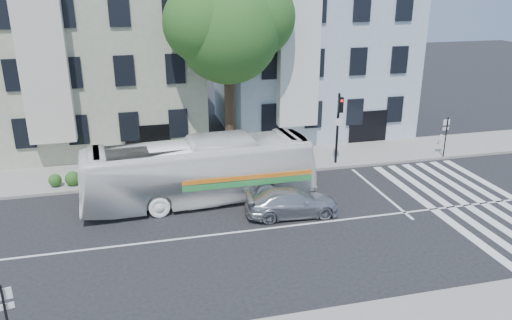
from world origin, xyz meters
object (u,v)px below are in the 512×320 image
object	(u,v)px
fire_hydrant	(441,139)
near_sign_pole	(6,313)
bus	(200,171)
sedan	(292,203)
traffic_signal	(339,120)

from	to	relation	value
fire_hydrant	near_sign_pole	xyz separation A→B (m)	(-22.73, -14.31, 1.20)
near_sign_pole	bus	bearing A→B (deg)	43.94
sedan	traffic_signal	xyz separation A→B (m)	(4.48, 5.56, 2.12)
fire_hydrant	near_sign_pole	size ratio (longest dim) A/B	0.27
fire_hydrant	sedan	bearing A→B (deg)	-149.73
bus	sedan	xyz separation A→B (m)	(3.80, -2.56, -0.93)
bus	fire_hydrant	bearing A→B (deg)	-78.14
fire_hydrant	near_sign_pole	distance (m)	26.89
traffic_signal	sedan	bearing A→B (deg)	-119.34
traffic_signal	near_sign_pole	size ratio (longest dim) A/B	1.75
sedan	traffic_signal	size ratio (longest dim) A/B	1.01
traffic_signal	near_sign_pole	world-z (taller)	traffic_signal
sedan	near_sign_pole	xyz separation A→B (m)	(-10.37, -7.09, 1.07)
bus	fire_hydrant	size ratio (longest dim) A/B	16.74
bus	near_sign_pole	xyz separation A→B (m)	(-6.56, -9.65, 0.14)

